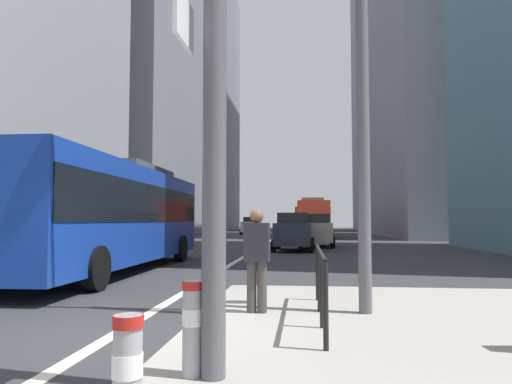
# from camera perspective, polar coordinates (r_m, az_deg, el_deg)

# --- Properties ---
(ground_plane) EXTENTS (160.00, 160.00, 0.00)m
(ground_plane) POSITION_cam_1_polar(r_m,az_deg,el_deg) (26.38, 0.24, -6.85)
(ground_plane) COLOR #303033
(lane_centre_line) EXTENTS (0.20, 80.00, 0.01)m
(lane_centre_line) POSITION_cam_1_polar(r_m,az_deg,el_deg) (36.34, 1.79, -5.92)
(lane_centre_line) COLOR beige
(lane_centre_line) RESTS_ON ground
(office_tower_left_mid) EXTENTS (13.24, 23.04, 50.06)m
(office_tower_left_mid) POSITION_cam_1_polar(r_m,az_deg,el_deg) (56.14, -15.13, 21.37)
(office_tower_left_mid) COLOR gray
(office_tower_left_mid) RESTS_ON ground
(office_tower_left_far) EXTENTS (13.31, 24.53, 41.81)m
(office_tower_left_far) POSITION_cam_1_polar(r_m,az_deg,el_deg) (78.95, -8.09, 10.75)
(office_tower_left_far) COLOR slate
(office_tower_left_far) RESTS_ON ground
(office_tower_right_mid) EXTENTS (13.10, 20.61, 35.43)m
(office_tower_right_mid) POSITION_cam_1_polar(r_m,az_deg,el_deg) (51.87, 22.46, 14.95)
(office_tower_right_mid) COLOR slate
(office_tower_right_mid) RESTS_ON ground
(office_tower_right_far) EXTENTS (11.17, 24.17, 57.51)m
(office_tower_right_far) POSITION_cam_1_polar(r_m,az_deg,el_deg) (80.87, 16.44, 16.32)
(office_tower_right_far) COLOR slate
(office_tower_right_far) RESTS_ON ground
(city_bus_blue_oncoming) EXTENTS (2.80, 11.73, 3.40)m
(city_bus_blue_oncoming) POSITION_cam_1_polar(r_m,az_deg,el_deg) (14.91, -17.07, -2.23)
(city_bus_blue_oncoming) COLOR #14389E
(city_bus_blue_oncoming) RESTS_ON ground
(city_bus_red_receding) EXTENTS (2.84, 11.81, 3.40)m
(city_bus_red_receding) POSITION_cam_1_polar(r_m,az_deg,el_deg) (41.73, 6.74, -3.06)
(city_bus_red_receding) COLOR red
(city_bus_red_receding) RESTS_ON ground
(city_bus_red_distant) EXTENTS (2.74, 11.28, 3.40)m
(city_bus_red_distant) POSITION_cam_1_polar(r_m,az_deg,el_deg) (59.27, 6.04, -3.19)
(city_bus_red_distant) COLOR red
(city_bus_red_distant) RESTS_ON ground
(car_oncoming_mid) EXTENTS (2.14, 4.42, 1.94)m
(car_oncoming_mid) POSITION_cam_1_polar(r_m,az_deg,el_deg) (52.66, -0.58, -4.09)
(car_oncoming_mid) COLOR silver
(car_oncoming_mid) RESTS_ON ground
(car_receding_near) EXTENTS (2.14, 4.43, 1.94)m
(car_receding_near) POSITION_cam_1_polar(r_m,az_deg,el_deg) (28.15, 7.36, -4.59)
(car_receding_near) COLOR #B2A899
(car_receding_near) RESTS_ON ground
(car_receding_far) EXTENTS (2.16, 4.25, 1.94)m
(car_receding_far) POSITION_cam_1_polar(r_m,az_deg,el_deg) (24.35, 4.60, -4.79)
(car_receding_far) COLOR #232838
(car_receding_far) RESTS_ON ground
(bollard_left) EXTENTS (0.20, 0.20, 0.81)m
(bollard_left) POSITION_cam_1_polar(r_m,az_deg,el_deg) (3.23, -15.33, -20.44)
(bollard_left) COLOR #99999E
(bollard_left) RESTS_ON median_island
(bollard_right) EXTENTS (0.20, 0.20, 0.85)m
(bollard_right) POSITION_cam_1_polar(r_m,az_deg,el_deg) (4.45, -7.71, -15.46)
(bollard_right) COLOR #99999E
(bollard_right) RESTS_ON median_island
(pedestrian_railing) EXTENTS (0.06, 3.30, 0.98)m
(pedestrian_railing) POSITION_cam_1_polar(r_m,az_deg,el_deg) (6.87, 7.82, -9.36)
(pedestrian_railing) COLOR black
(pedestrian_railing) RESTS_ON median_island
(pedestrian_waiting) EXTENTS (0.39, 0.25, 1.58)m
(pedestrian_waiting) POSITION_cam_1_polar(r_m,az_deg,el_deg) (7.27, 0.10, -7.70)
(pedestrian_waiting) COLOR #423D38
(pedestrian_waiting) RESTS_ON median_island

